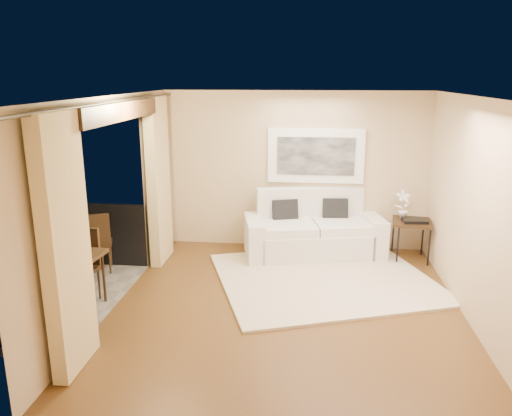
# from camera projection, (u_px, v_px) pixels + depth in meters

# --- Properties ---
(floor) EXTENTS (5.00, 5.00, 0.00)m
(floor) POSITION_uv_depth(u_px,v_px,m) (286.00, 308.00, 6.50)
(floor) COLOR brown
(floor) RESTS_ON ground
(room_shell) EXTENTS (5.00, 6.40, 5.00)m
(room_shell) POSITION_uv_depth(u_px,v_px,m) (115.00, 111.00, 6.07)
(room_shell) COLOR white
(room_shell) RESTS_ON ground
(balcony) EXTENTS (1.81, 2.60, 1.17)m
(balcony) POSITION_uv_depth(u_px,v_px,m) (44.00, 285.00, 6.80)
(balcony) COLOR #605B56
(balcony) RESTS_ON ground
(curtains) EXTENTS (0.16, 4.80, 2.64)m
(curtains) POSITION_uv_depth(u_px,v_px,m) (123.00, 205.00, 6.38)
(curtains) COLOR #DDC388
(curtains) RESTS_ON ground
(artwork) EXTENTS (1.62, 0.07, 0.92)m
(artwork) POSITION_uv_depth(u_px,v_px,m) (316.00, 156.00, 8.41)
(artwork) COLOR white
(artwork) RESTS_ON room_shell
(rug) EXTENTS (3.73, 3.49, 0.04)m
(rug) POSITION_uv_depth(u_px,v_px,m) (324.00, 278.00, 7.42)
(rug) COLOR beige
(rug) RESTS_ON floor
(sofa) EXTENTS (2.41, 1.41, 1.09)m
(sofa) POSITION_uv_depth(u_px,v_px,m) (313.00, 232.00, 8.39)
(sofa) COLOR silver
(sofa) RESTS_ON floor
(side_table) EXTENTS (0.69, 0.69, 0.66)m
(side_table) POSITION_uv_depth(u_px,v_px,m) (412.00, 224.00, 8.07)
(side_table) COLOR black
(side_table) RESTS_ON floor
(tray) EXTENTS (0.40, 0.30, 0.05)m
(tray) POSITION_uv_depth(u_px,v_px,m) (415.00, 220.00, 7.99)
(tray) COLOR black
(tray) RESTS_ON side_table
(orchid) EXTENTS (0.28, 0.21, 0.48)m
(orchid) POSITION_uv_depth(u_px,v_px,m) (403.00, 205.00, 8.12)
(orchid) COLOR white
(orchid) RESTS_ON side_table
(bistro_table) EXTENTS (0.70, 0.70, 0.75)m
(bistro_table) POSITION_uv_depth(u_px,v_px,m) (74.00, 261.00, 6.32)
(bistro_table) COLOR black
(bistro_table) RESTS_ON balcony
(balcony_chair_far) EXTENTS (0.53, 0.53, 0.96)m
(balcony_chair_far) POSITION_uv_depth(u_px,v_px,m) (97.00, 239.00, 7.53)
(balcony_chair_far) COLOR black
(balcony_chair_far) RESTS_ON balcony
(balcony_chair_near) EXTENTS (0.47, 0.47, 1.00)m
(balcony_chair_near) POSITION_uv_depth(u_px,v_px,m) (82.00, 260.00, 6.61)
(balcony_chair_near) COLOR black
(balcony_chair_near) RESTS_ON balcony
(ice_bucket) EXTENTS (0.18, 0.18, 0.20)m
(ice_bucket) POSITION_uv_depth(u_px,v_px,m) (63.00, 243.00, 6.43)
(ice_bucket) COLOR silver
(ice_bucket) RESTS_ON bistro_table
(candle) EXTENTS (0.06, 0.06, 0.07)m
(candle) POSITION_uv_depth(u_px,v_px,m) (80.00, 249.00, 6.40)
(candle) COLOR red
(candle) RESTS_ON bistro_table
(vase) EXTENTS (0.04, 0.04, 0.18)m
(vase) POSITION_uv_depth(u_px,v_px,m) (63.00, 253.00, 6.11)
(vase) COLOR silver
(vase) RESTS_ON bistro_table
(glass_a) EXTENTS (0.06, 0.06, 0.12)m
(glass_a) POSITION_uv_depth(u_px,v_px,m) (77.00, 254.00, 6.16)
(glass_a) COLOR silver
(glass_a) RESTS_ON bistro_table
(glass_b) EXTENTS (0.06, 0.06, 0.12)m
(glass_b) POSITION_uv_depth(u_px,v_px,m) (87.00, 251.00, 6.25)
(glass_b) COLOR silver
(glass_b) RESTS_ON bistro_table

